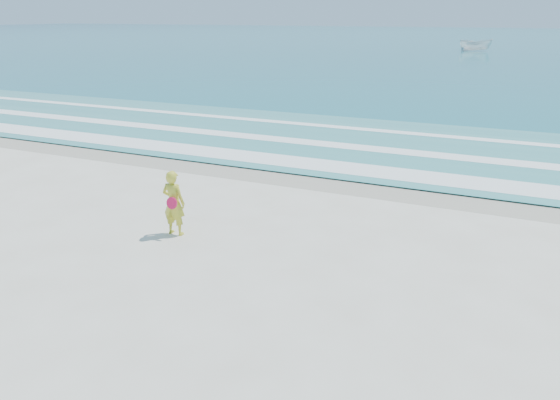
% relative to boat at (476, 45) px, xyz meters
% --- Properties ---
extents(ground, '(400.00, 400.00, 0.00)m').
position_rel_boat_xyz_m(ground, '(2.45, -71.90, -0.82)').
color(ground, silver).
rests_on(ground, ground).
extents(wet_sand, '(400.00, 2.40, 0.00)m').
position_rel_boat_xyz_m(wet_sand, '(2.45, -62.90, -0.82)').
color(wet_sand, '#B2A893').
rests_on(wet_sand, ground).
extents(ocean, '(400.00, 190.00, 0.04)m').
position_rel_boat_xyz_m(ocean, '(2.45, 33.10, -0.80)').
color(ocean, '#19727F').
rests_on(ocean, ground).
extents(shallow, '(400.00, 10.00, 0.01)m').
position_rel_boat_xyz_m(shallow, '(2.45, -57.90, -0.78)').
color(shallow, '#59B7AD').
rests_on(shallow, ocean).
extents(foam_near, '(400.00, 1.40, 0.01)m').
position_rel_boat_xyz_m(foam_near, '(2.45, -61.60, -0.77)').
color(foam_near, white).
rests_on(foam_near, shallow).
extents(foam_mid, '(400.00, 0.90, 0.01)m').
position_rel_boat_xyz_m(foam_mid, '(2.45, -58.70, -0.77)').
color(foam_mid, white).
rests_on(foam_mid, shallow).
extents(foam_far, '(400.00, 0.60, 0.01)m').
position_rel_boat_xyz_m(foam_far, '(2.45, -55.40, -0.77)').
color(foam_far, white).
rests_on(foam_far, shallow).
extents(boat, '(4.25, 2.20, 1.56)m').
position_rel_boat_xyz_m(boat, '(0.00, 0.00, 0.00)').
color(boat, white).
rests_on(boat, ocean).
extents(woman, '(0.55, 0.41, 1.50)m').
position_rel_boat_xyz_m(woman, '(0.54, -68.41, -0.07)').
color(woman, gold).
rests_on(woman, ground).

